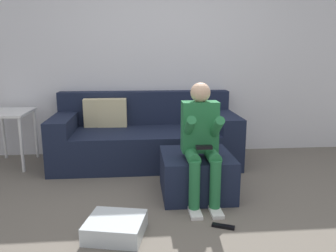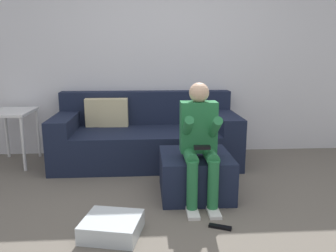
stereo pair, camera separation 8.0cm
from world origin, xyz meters
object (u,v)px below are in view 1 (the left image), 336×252
object	(u,v)px
side_table	(10,120)
remote_near_ottoman	(223,226)
ottoman	(196,174)
couch_sectional	(145,137)
storage_bin	(116,227)
person_seated	(201,137)

from	to	relation	value
side_table	remote_near_ottoman	distance (m)	2.85
ottoman	remote_near_ottoman	distance (m)	0.71
couch_sectional	storage_bin	world-z (taller)	couch_sectional
person_seated	side_table	bearing A→B (deg)	149.62
person_seated	remote_near_ottoman	bearing A→B (deg)	-79.64
side_table	person_seated	bearing A→B (deg)	-30.38
ottoman	remote_near_ottoman	xyz separation A→B (m)	(0.10, -0.68, -0.19)
ottoman	person_seated	bearing A→B (deg)	-87.40
person_seated	storage_bin	xyz separation A→B (m)	(-0.75, -0.55, -0.54)
couch_sectional	person_seated	xyz separation A→B (m)	(0.49, -1.22, 0.30)
couch_sectional	ottoman	size ratio (longest dim) A/B	3.26
ottoman	person_seated	world-z (taller)	person_seated
remote_near_ottoman	couch_sectional	bearing A→B (deg)	132.37
storage_bin	side_table	distance (m)	2.28
ottoman	person_seated	distance (m)	0.44
couch_sectional	remote_near_ottoman	world-z (taller)	couch_sectional
couch_sectional	remote_near_ottoman	size ratio (longest dim) A/B	12.37
couch_sectional	storage_bin	distance (m)	1.80
couch_sectional	side_table	bearing A→B (deg)	179.66
remote_near_ottoman	storage_bin	bearing A→B (deg)	-153.47
ottoman	remote_near_ottoman	size ratio (longest dim) A/B	3.80
storage_bin	remote_near_ottoman	xyz separation A→B (m)	(0.84, 0.04, -0.06)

